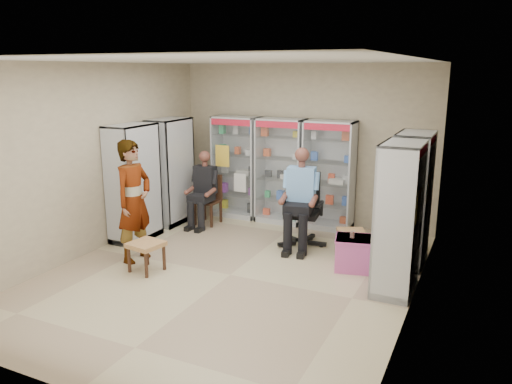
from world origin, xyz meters
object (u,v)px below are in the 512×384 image
at_px(cabinet_left_far, 171,172).
at_px(cabinet_left_near, 134,183).
at_px(cabinet_back_mid, 281,171).
at_px(wooden_chair, 208,200).
at_px(cabinet_right_near, 399,219).
at_px(pink_trunk, 353,253).
at_px(standing_man, 134,201).
at_px(cabinet_back_left, 237,167).
at_px(cabinet_right_far, 411,199).
at_px(cabinet_back_right, 329,175).
at_px(office_chair, 302,210).
at_px(woven_stool_a, 351,244).
at_px(seated_shopkeeper, 301,201).
at_px(woven_stool_b, 147,257).

height_order(cabinet_left_far, cabinet_left_near, same).
height_order(cabinet_back_mid, wooden_chair, cabinet_back_mid).
relative_size(cabinet_right_near, pink_trunk, 3.96).
xyz_separation_m(cabinet_back_mid, standing_man, (-1.26, -2.81, -0.06)).
xyz_separation_m(cabinet_back_left, cabinet_right_far, (3.53, -1.13, 0.00)).
xyz_separation_m(cabinet_back_right, cabinet_right_near, (1.63, -2.23, 0.00)).
bearing_deg(cabinet_left_near, pink_trunk, 94.27).
distance_m(office_chair, woven_stool_a, 0.99).
distance_m(cabinet_left_near, seated_shopkeeper, 2.87).
relative_size(wooden_chair, office_chair, 0.76).
bearing_deg(woven_stool_a, cabinet_left_near, -167.94).
height_order(cabinet_left_far, woven_stool_b, cabinet_left_far).
bearing_deg(woven_stool_b, cabinet_back_left, 92.28).
relative_size(cabinet_back_mid, standing_man, 1.06).
bearing_deg(woven_stool_b, cabinet_left_near, 134.00).
distance_m(cabinet_right_far, woven_stool_b, 4.02).
distance_m(cabinet_back_right, pink_trunk, 2.12).
height_order(cabinet_back_left, office_chair, cabinet_back_left).
relative_size(cabinet_right_near, standing_man, 1.06).
xyz_separation_m(woven_stool_a, woven_stool_b, (-2.55, -1.86, 0.01)).
relative_size(cabinet_back_mid, wooden_chair, 2.13).
relative_size(cabinet_right_far, office_chair, 1.63).
bearing_deg(woven_stool_b, wooden_chair, 98.90).
xyz_separation_m(cabinet_right_far, cabinet_right_near, (0.00, -1.10, 0.00)).
xyz_separation_m(cabinet_back_mid, cabinet_right_far, (2.58, -1.13, 0.00)).
xyz_separation_m(woven_stool_a, standing_man, (-2.98, -1.55, 0.73)).
xyz_separation_m(cabinet_right_near, office_chair, (-1.74, 1.14, -0.39)).
relative_size(cabinet_right_near, cabinet_left_far, 1.00).
xyz_separation_m(office_chair, seated_shopkeeper, (0.00, -0.05, 0.17)).
distance_m(cabinet_left_far, office_chair, 2.75).
height_order(cabinet_back_right, woven_stool_b, cabinet_back_right).
bearing_deg(standing_man, office_chair, -47.33).
xyz_separation_m(cabinet_right_far, seated_shopkeeper, (-1.74, -0.01, -0.22)).
distance_m(cabinet_back_right, cabinet_left_far, 2.98).
xyz_separation_m(cabinet_left_far, office_chair, (2.72, -0.16, -0.39)).
relative_size(cabinet_back_left, seated_shopkeeper, 1.28).
height_order(cabinet_back_mid, cabinet_right_near, same).
bearing_deg(wooden_chair, cabinet_right_near, -21.64).
bearing_deg(woven_stool_b, office_chair, 50.60).
xyz_separation_m(office_chair, woven_stool_a, (0.89, -0.17, -0.40)).
xyz_separation_m(wooden_chair, woven_stool_b, (0.37, -2.39, -0.25)).
bearing_deg(wooden_chair, cabinet_back_right, 18.75).
height_order(cabinet_right_near, office_chair, cabinet_right_near).
bearing_deg(cabinet_left_near, cabinet_right_near, 87.43).
bearing_deg(cabinet_right_far, cabinet_right_near, -180.00).
height_order(cabinet_right_near, cabinet_left_far, same).
height_order(cabinet_back_right, cabinet_right_near, same).
distance_m(pink_trunk, standing_man, 3.39).
bearing_deg(wooden_chair, pink_trunk, -18.25).
distance_m(cabinet_right_near, woven_stool_b, 3.61).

